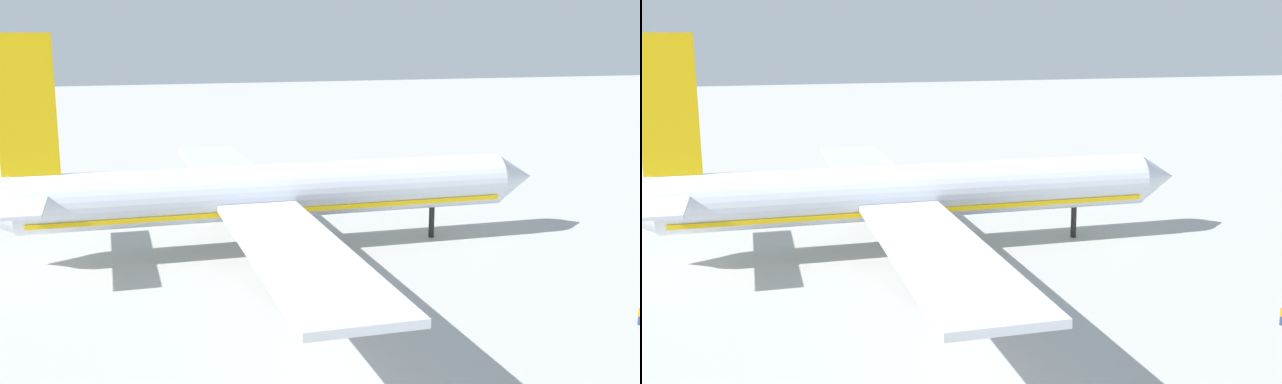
{
  "view_description": "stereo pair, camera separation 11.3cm",
  "coord_description": "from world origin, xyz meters",
  "views": [
    {
      "loc": [
        -20.17,
        -84.13,
        25.49
      ],
      "look_at": [
        5.57,
        0.27,
        6.65
      ],
      "focal_mm": 42.02,
      "sensor_mm": 36.0,
      "label": 1
    },
    {
      "loc": [
        -20.06,
        -84.17,
        25.49
      ],
      "look_at": [
        5.57,
        0.27,
        6.65
      ],
      "focal_mm": 42.02,
      "sensor_mm": 36.0,
      "label": 2
    }
  ],
  "objects": [
    {
      "name": "airliner",
      "position": [
        -1.35,
        -0.08,
        6.98
      ],
      "size": [
        69.39,
        81.82,
        25.5
      ],
      "color": "silver",
      "rests_on": "ground"
    },
    {
      "name": "ground_worker_1",
      "position": [
        25.35,
        -32.48,
        0.87
      ],
      "size": [
        0.56,
        0.56,
        1.71
      ],
      "color": "navy",
      "rests_on": "ground"
    },
    {
      "name": "ground_plane",
      "position": [
        0.0,
        0.0,
        0.0
      ],
      "size": [
        600.0,
        600.0,
        0.0
      ],
      "primitive_type": "plane",
      "color": "#B2B2AD"
    },
    {
      "name": "baggage_cart_0",
      "position": [
        31.3,
        50.25,
        0.73
      ],
      "size": [
        2.97,
        2.22,
        1.34
      ],
      "color": "#26598C",
      "rests_on": "ground"
    },
    {
      "name": "traffic_cone_1",
      "position": [
        13.98,
        41.42,
        0.28
      ],
      "size": [
        0.36,
        0.36,
        0.55
      ],
      "primitive_type": "cone",
      "color": "orange",
      "rests_on": "ground"
    }
  ]
}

